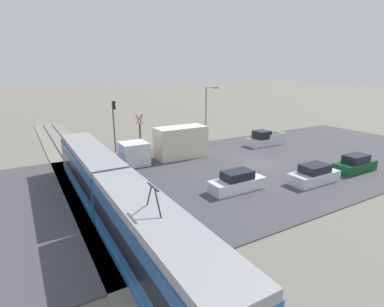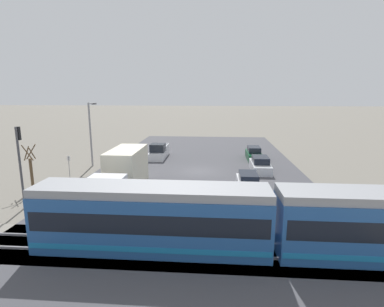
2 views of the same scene
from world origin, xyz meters
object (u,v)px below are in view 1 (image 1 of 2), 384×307
object	(u,v)px
box_truck	(170,145)
street_tree	(140,131)
pickup_truck	(265,139)
no_parking_sign	(168,134)
sedan_car_0	(314,175)
sedan_car_1	(237,182)
traffic_light_pole	(114,120)
street_lamp_near_crossing	(207,109)
light_rail_tram	(114,197)
sedan_car_2	(355,164)

from	to	relation	value
box_truck	street_tree	world-z (taller)	street_tree
pickup_truck	no_parking_sign	xyz separation A→B (m)	(6.65, 10.53, 0.66)
sedan_car_0	sedan_car_1	distance (m)	7.04
traffic_light_pole	street_lamp_near_crossing	distance (m)	13.03
light_rail_tram	sedan_car_2	distance (m)	22.63
light_rail_tram	box_truck	distance (m)	14.26
street_lamp_near_crossing	pickup_truck	bearing A→B (deg)	-147.49
light_rail_tram	box_truck	xyz separation A→B (m)	(10.84, -9.27, -0.13)
box_truck	sedan_car_1	distance (m)	10.69
no_parking_sign	street_tree	bearing A→B (deg)	61.37
sedan_car_0	pickup_truck	bearing A→B (deg)	154.10
pickup_truck	street_lamp_near_crossing	distance (m)	8.85
box_truck	sedan_car_1	size ratio (longest dim) A/B	2.02
box_truck	traffic_light_pole	size ratio (longest dim) A/B	1.58
sedan_car_1	no_parking_sign	distance (m)	16.84
pickup_truck	sedan_car_1	distance (m)	16.11
light_rail_tram	sedan_car_2	size ratio (longest dim) A/B	5.45
traffic_light_pole	street_lamp_near_crossing	bearing A→B (deg)	-89.02
light_rail_tram	box_truck	bearing A→B (deg)	-40.51
sedan_car_2	no_parking_sign	size ratio (longest dim) A/B	1.91
street_lamp_near_crossing	sedan_car_2	bearing A→B (deg)	-166.95
box_truck	sedan_car_1	world-z (taller)	box_truck
street_lamp_near_crossing	box_truck	bearing A→B (deg)	125.35
box_truck	pickup_truck	world-z (taller)	box_truck
box_truck	sedan_car_0	world-z (taller)	box_truck
street_lamp_near_crossing	no_parking_sign	bearing A→B (deg)	92.19
traffic_light_pole	no_parking_sign	xyz separation A→B (m)	(-0.01, -6.89, -2.36)
light_rail_tram	street_lamp_near_crossing	world-z (taller)	street_lamp_near_crossing
no_parking_sign	street_lamp_near_crossing	bearing A→B (deg)	-87.81
street_tree	box_truck	bearing A→B (deg)	-176.85
sedan_car_2	street_tree	xyz separation A→B (m)	(20.44, 13.70, 1.10)
sedan_car_1	traffic_light_pole	xyz separation A→B (m)	(16.71, 4.82, 3.08)
pickup_truck	light_rail_tram	bearing A→B (deg)	114.47
box_truck	street_lamp_near_crossing	size ratio (longest dim) A/B	1.31
pickup_truck	no_parking_sign	bearing A→B (deg)	57.71
box_truck	no_parking_sign	world-z (taller)	box_truck
sedan_car_1	box_truck	bearing A→B (deg)	3.63
sedan_car_0	light_rail_tram	bearing A→B (deg)	-96.02
sedan_car_1	street_lamp_near_crossing	xyz separation A→B (m)	(16.93, -8.20, 3.48)
sedan_car_2	pickup_truck	bearing A→B (deg)	-0.00
box_truck	sedan_car_2	xyz separation A→B (m)	(-12.64, -13.27, -0.90)
light_rail_tram	pickup_truck	world-z (taller)	light_rail_tram
sedan_car_0	traffic_light_pole	xyz separation A→B (m)	(18.68, 11.58, 3.09)
pickup_truck	traffic_light_pole	bearing A→B (deg)	69.05
traffic_light_pole	street_tree	xyz separation A→B (m)	(1.72, -3.72, -1.97)
traffic_light_pole	sedan_car_2	bearing A→B (deg)	-137.07
light_rail_tram	traffic_light_pole	distance (m)	17.80
light_rail_tram	traffic_light_pole	size ratio (longest dim) A/B	4.20
box_truck	pickup_truck	xyz separation A→B (m)	(-0.59, -13.27, -0.84)
light_rail_tram	no_parking_sign	bearing A→B (deg)	-35.38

